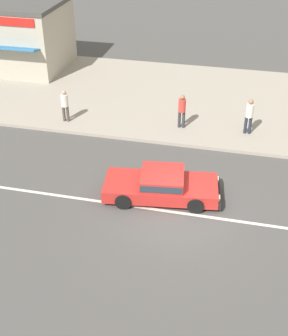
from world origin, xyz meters
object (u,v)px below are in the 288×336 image
(pedestrian_mid_kerb, at_px, (182,109))
(pedestrian_far_end, at_px, (65,104))
(pedestrian_near_clock, at_px, (249,114))
(shopfront_corner_warung, at_px, (16,34))
(sedan_red_1, at_px, (162,185))

(pedestrian_mid_kerb, xyz_separation_m, pedestrian_far_end, (-5.53, -0.62, -0.04))
(pedestrian_near_clock, distance_m, shopfront_corner_warung, 15.31)
(pedestrian_near_clock, height_order, shopfront_corner_warung, shopfront_corner_warung)
(pedestrian_near_clock, bearing_deg, sedan_red_1, -117.40)
(sedan_red_1, height_order, pedestrian_near_clock, pedestrian_near_clock)
(sedan_red_1, distance_m, pedestrian_mid_kerb, 5.51)
(shopfront_corner_warung, bearing_deg, pedestrian_near_clock, -22.15)
(pedestrian_mid_kerb, bearing_deg, pedestrian_far_end, -173.60)
(pedestrian_near_clock, xyz_separation_m, pedestrian_far_end, (-8.60, -0.73, -0.07))
(sedan_red_1, xyz_separation_m, pedestrian_far_end, (-5.70, 4.86, 0.54))
(sedan_red_1, bearing_deg, pedestrian_far_end, 139.57)
(pedestrian_near_clock, bearing_deg, pedestrian_mid_kerb, -177.93)
(pedestrian_far_end, xyz_separation_m, shopfront_corner_warung, (-5.55, 6.49, 1.05))
(sedan_red_1, relative_size, pedestrian_far_end, 2.84)
(shopfront_corner_warung, bearing_deg, pedestrian_far_end, -49.47)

